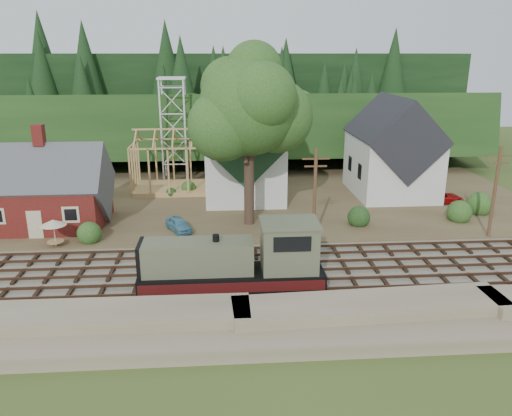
{
  "coord_description": "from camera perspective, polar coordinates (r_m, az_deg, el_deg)",
  "views": [
    {
      "loc": [
        -0.48,
        -32.84,
        15.17
      ],
      "look_at": [
        2.33,
        6.0,
        3.0
      ],
      "focal_mm": 35.0,
      "sensor_mm": 36.0,
      "label": 1
    }
  ],
  "objects": [
    {
      "name": "railroad_bed",
      "position": [
        36.15,
        -3.03,
        -7.35
      ],
      "size": [
        64.0,
        11.0,
        0.16
      ],
      "primitive_type": "cube",
      "color": "#726B5B",
      "rests_on": "ground"
    },
    {
      "name": "depot",
      "position": [
        48.02,
        -22.85,
        1.55
      ],
      "size": [
        10.8,
        7.41,
        9.0
      ],
      "color": "#511512",
      "rests_on": "village_flat"
    },
    {
      "name": "village_flat",
      "position": [
        53.02,
        -3.45,
        0.87
      ],
      "size": [
        64.0,
        26.0,
        0.3
      ],
      "primitive_type": "cube",
      "color": "brown",
      "rests_on": "ground"
    },
    {
      "name": "ridge",
      "position": [
        92.1,
        -3.82,
        7.84
      ],
      "size": [
        80.0,
        20.0,
        12.0
      ],
      "primitive_type": "cube",
      "color": "black",
      "rests_on": "ground"
    },
    {
      "name": "ground",
      "position": [
        36.18,
        -3.02,
        -7.46
      ],
      "size": [
        140.0,
        140.0,
        0.0
      ],
      "primitive_type": "plane",
      "color": "#384C1E",
      "rests_on": "ground"
    },
    {
      "name": "patio_set",
      "position": [
        42.62,
        -22.16,
        -1.68
      ],
      "size": [
        2.02,
        2.02,
        2.25
      ],
      "color": "silver",
      "rests_on": "village_flat"
    },
    {
      "name": "church",
      "position": [
        53.52,
        -1.42,
        6.59
      ],
      "size": [
        8.4,
        15.17,
        13.0
      ],
      "color": "silver",
      "rests_on": "village_flat"
    },
    {
      "name": "car_blue",
      "position": [
        43.86,
        -8.84,
        -1.87
      ],
      "size": [
        2.8,
        3.68,
        1.17
      ],
      "primitive_type": "imported",
      "rotation": [
        0.0,
        0.0,
        0.47
      ],
      "color": "#5499B4",
      "rests_on": "village_flat"
    },
    {
      "name": "hillside",
      "position": [
        76.37,
        -3.72,
        5.86
      ],
      "size": [
        70.0,
        28.96,
        12.74
      ],
      "primitive_type": "cube",
      "rotation": [
        -0.17,
        0.0,
        0.0
      ],
      "color": "#1E3F19",
      "rests_on": "ground"
    },
    {
      "name": "car_red",
      "position": [
        54.94,
        20.53,
        1.15
      ],
      "size": [
        4.28,
        2.13,
        1.16
      ],
      "primitive_type": "imported",
      "rotation": [
        0.0,
        0.0,
        1.52
      ],
      "color": "#AF0E0E",
      "rests_on": "village_flat"
    },
    {
      "name": "big_tree",
      "position": [
        43.29,
        -0.62,
        10.78
      ],
      "size": [
        10.9,
        8.4,
        14.7
      ],
      "color": "#38281E",
      "rests_on": "village_flat"
    },
    {
      "name": "lattice_tower",
      "position": [
        61.31,
        -9.51,
        12.32
      ],
      "size": [
        3.2,
        3.2,
        12.12
      ],
      "color": "silver",
      "rests_on": "village_flat"
    },
    {
      "name": "timber_frame",
      "position": [
        56.39,
        -9.7,
        4.92
      ],
      "size": [
        8.2,
        6.2,
        6.99
      ],
      "color": "tan",
      "rests_on": "village_flat"
    },
    {
      "name": "telegraph_pole_far",
      "position": [
        45.52,
        25.62,
        1.73
      ],
      "size": [
        2.2,
        0.28,
        8.0
      ],
      "color": "#4C331E",
      "rests_on": "ground"
    },
    {
      "name": "telegraph_pole_near",
      "position": [
        40.28,
        6.72,
        1.5
      ],
      "size": [
        2.2,
        0.28,
        8.0
      ],
      "color": "#4C331E",
      "rests_on": "ground"
    },
    {
      "name": "locomotive",
      "position": [
        32.6,
        -1.99,
        -6.3
      ],
      "size": [
        11.8,
        2.95,
        4.73
      ],
      "color": "black",
      "rests_on": "railroad_bed"
    },
    {
      "name": "farmhouse",
      "position": [
        56.0,
        15.3,
        6.14
      ],
      "size": [
        8.4,
        10.8,
        10.6
      ],
      "color": "silver",
      "rests_on": "village_flat"
    },
    {
      "name": "embankment",
      "position": [
        28.69,
        -2.64,
        -14.59
      ],
      "size": [
        64.0,
        5.0,
        1.6
      ],
      "primitive_type": "cube",
      "color": "#7F7259",
      "rests_on": "ground"
    }
  ]
}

